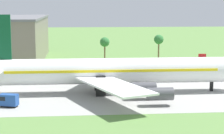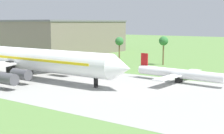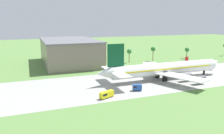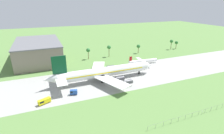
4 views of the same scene
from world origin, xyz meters
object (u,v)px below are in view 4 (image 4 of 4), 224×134
baggage_tug (73,92)px  terminal_building (38,51)px  fuel_truck (44,101)px  no_stopping_sign (202,112)px  regional_aircraft (143,61)px  jet_airliner (104,72)px

baggage_tug → terminal_building: 77.07m
fuel_truck → no_stopping_sign: bearing=-29.2°
regional_aircraft → fuel_truck: bearing=-156.7°
regional_aircraft → baggage_tug: 71.98m
regional_aircraft → baggage_tug: regional_aircraft is taller
jet_airliner → baggage_tug: bearing=-151.3°
jet_airliner → fuel_truck: (-38.65, -16.33, -4.20)m
fuel_truck → terminal_building: (-0.43, 78.84, 7.37)m
fuel_truck → terminal_building: size_ratio=0.11×
baggage_tug → terminal_building: bearing=102.3°
baggage_tug → no_stopping_sign: baggage_tug is taller
regional_aircraft → terminal_building: terminal_building is taller
no_stopping_sign → baggage_tug: bearing=141.2°
terminal_building → regional_aircraft: bearing=-28.5°
jet_airliner → baggage_tug: size_ratio=17.28×
jet_airliner → terminal_building: size_ratio=1.24×
baggage_tug → jet_airliner: bearing=28.7°
baggage_tug → fuel_truck: (-15.86, -3.87, -0.08)m
regional_aircraft → no_stopping_sign: regional_aircraft is taller
no_stopping_sign → regional_aircraft: bearing=79.9°
jet_airliner → fuel_truck: jet_airliner is taller
regional_aircraft → no_stopping_sign: size_ratio=15.28×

